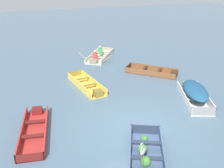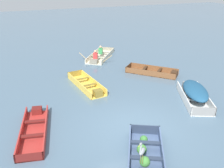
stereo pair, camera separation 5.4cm
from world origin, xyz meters
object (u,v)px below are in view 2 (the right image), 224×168
Objects in this scene: dinghy_slate_blue_foreground at (145,155)px; rowboat_cream_with_crew at (100,56)px; skiff_wooden_brown_mid_moored at (154,72)px; skiff_yellow_near_moored at (87,85)px; skiff_red_far_moored at (34,129)px; skiff_white_outer_moored at (195,92)px; heron_on_dinghy at (142,151)px.

rowboat_cream_with_crew reaches higher than dinghy_slate_blue_foreground.
skiff_wooden_brown_mid_moored is at bearing 56.83° from dinghy_slate_blue_foreground.
skiff_yellow_near_moored reaches higher than skiff_red_far_moored.
skiff_yellow_near_moored is 5.28m from rowboat_cream_with_crew.
skiff_yellow_near_moored is 4.48m from skiff_red_far_moored.
skiff_white_outer_moored is 5.79m from heron_on_dinghy.
skiff_white_outer_moored is at bearing -76.91° from rowboat_cream_with_crew.
skiff_wooden_brown_mid_moored is (4.36, 6.67, -0.04)m from dinghy_slate_blue_foreground.
skiff_red_far_moored is at bearing 136.20° from dinghy_slate_blue_foreground.
skiff_white_outer_moored is (-0.10, -3.87, 0.35)m from skiff_wooden_brown_mid_moored.
heron_on_dinghy reaches higher than skiff_white_outer_moored.
dinghy_slate_blue_foreground is at bearing -89.45° from skiff_yellow_near_moored.
dinghy_slate_blue_foreground is at bearing -102.14° from rowboat_cream_with_crew.
rowboat_cream_with_crew is at bearing 62.72° from skiff_yellow_near_moored.
rowboat_cream_with_crew is 4.21× the size of heron_on_dinghy.
skiff_red_far_moored is 7.45m from skiff_white_outer_moored.
dinghy_slate_blue_foreground is 0.97× the size of skiff_wooden_brown_mid_moored.
skiff_red_far_moored is at bearing 127.24° from heron_on_dinghy.
skiff_red_far_moored is at bearing -124.99° from rowboat_cream_with_crew.
dinghy_slate_blue_foreground is 0.82× the size of rowboat_cream_with_crew.
skiff_yellow_near_moored is at bearing 90.55° from dinghy_slate_blue_foreground.
heron_on_dinghy is (2.73, -3.59, 0.76)m from skiff_red_far_moored.
skiff_wooden_brown_mid_moored is at bearing 25.66° from skiff_red_far_moored.
dinghy_slate_blue_foreground is at bearing -146.66° from skiff_white_outer_moored.
skiff_white_outer_moored is at bearing -1.92° from skiff_red_far_moored.
skiff_wooden_brown_mid_moored is at bearing 5.15° from skiff_yellow_near_moored.
dinghy_slate_blue_foreground is 0.93× the size of skiff_white_outer_moored.
rowboat_cream_with_crew is (2.36, 10.96, 0.00)m from dinghy_slate_blue_foreground.
skiff_red_far_moored is 4.08× the size of heron_on_dinghy.
dinghy_slate_blue_foreground is 11.21m from rowboat_cream_with_crew.
skiff_yellow_near_moored is 1.08× the size of skiff_white_outer_moored.
heron_on_dinghy reaches higher than dinghy_slate_blue_foreground.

